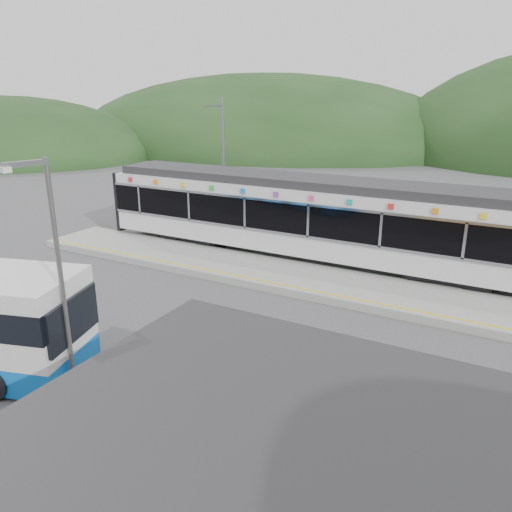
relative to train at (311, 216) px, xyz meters
The scene contains 7 objects.
ground 6.39m from the train, 82.42° to the right, with size 120.00×120.00×0.00m, color #4C4C4F.
hills 7.32m from the train, ahead, with size 146.00×149.00×26.00m.
platform 3.40m from the train, 73.51° to the right, with size 26.00×3.20×0.30m, color #9E9E99.
yellow_line 4.44m from the train, 78.70° to the right, with size 26.00×0.10×0.01m, color yellow.
train is the anchor object (origin of this frame).
catenary_mast_west 6.89m from the train, 157.54° to the left, with size 0.18×1.80×7.00m.
lamp_post 12.74m from the train, 95.23° to the right, with size 0.39×1.08×5.88m.
Camera 1 is at (7.38, -13.89, 7.20)m, focal length 35.00 mm.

